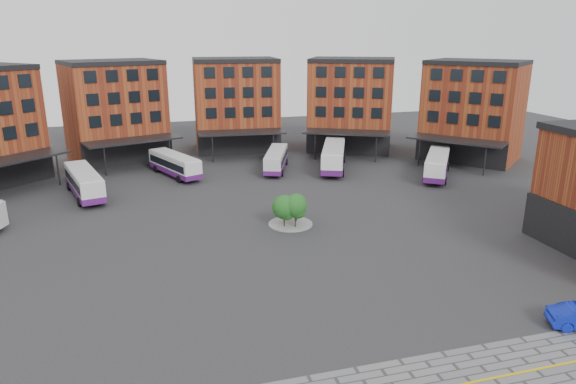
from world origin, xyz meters
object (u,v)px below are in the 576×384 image
object	(u,v)px
bus_c	(175,164)
bus_f	(437,164)
bus_e	(334,156)
bus_b	(84,182)
bus_d	(276,159)
tree_island	(292,208)

from	to	relation	value
bus_c	bus_f	bearing A→B (deg)	-39.77
bus_e	bus_b	bearing A→B (deg)	-149.88
bus_d	bus_f	xyz separation A→B (m)	(19.61, -9.16, 0.19)
bus_e	bus_c	bearing A→B (deg)	-163.23
bus_e	bus_f	xyz separation A→B (m)	(11.75, -7.53, -0.16)
tree_island	bus_b	distance (m)	25.90
bus_d	bus_f	distance (m)	21.64
bus_b	bus_d	xyz separation A→B (m)	(24.46, 5.80, -0.18)
bus_b	bus_c	xyz separation A→B (m)	(10.68, 6.44, -0.11)
bus_d	bus_e	distance (m)	8.03
bus_d	bus_f	world-z (taller)	bus_f
bus_b	bus_f	distance (m)	44.19
bus_c	bus_d	size ratio (longest dim) A/B	1.04
bus_d	bus_e	bearing A→B (deg)	8.90
bus_b	bus_c	world-z (taller)	bus_b
bus_b	bus_d	bearing A→B (deg)	-1.89
tree_island	bus_f	distance (m)	26.66
bus_d	bus_e	world-z (taller)	bus_e
bus_c	bus_e	size ratio (longest dim) A/B	0.85
bus_b	bus_c	size ratio (longest dim) A/B	1.08
tree_island	bus_d	bearing A→B (deg)	79.62
bus_b	bus_f	world-z (taller)	bus_f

